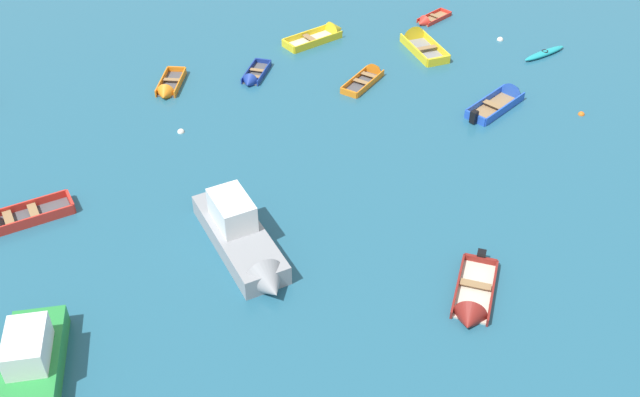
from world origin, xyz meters
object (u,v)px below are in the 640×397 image
Objects in this scene: rowboat_red_back_row_center at (6,221)px; mooring_buoy_far_field at (500,40)px; rowboat_maroon_far_right at (471,308)px; motor_launch_green_foreground_center at (28,385)px; rowboat_red_cluster_inner at (427,21)px; mooring_buoy_near_foreground at (181,132)px; rowboat_orange_near_camera at (168,90)px; mooring_buoy_trailing at (581,115)px; motor_launch_grey_center at (243,240)px; rowboat_deep_blue_outer_left at (252,79)px; rowboat_blue_midfield_left at (505,98)px; rowboat_yellow_back_row_right at (326,34)px; rowboat_yellow_back_row_left at (417,41)px; rowboat_orange_far_back at (371,75)px; kayak_turquoise_midfield_right at (544,53)px.

rowboat_red_back_row_center reaches higher than mooring_buoy_far_field.
motor_launch_green_foreground_center is at bearing -176.90° from rowboat_maroon_far_right.
rowboat_red_cluster_inner is 34.77m from motor_launch_green_foreground_center.
rowboat_maroon_far_right is at bearing -54.72° from mooring_buoy_near_foreground.
rowboat_red_back_row_center is at bearing 154.50° from rowboat_maroon_far_right.
mooring_buoy_trailing is at bearing -17.00° from rowboat_orange_near_camera.
motor_launch_grey_center is at bearing -158.84° from mooring_buoy_trailing.
rowboat_deep_blue_outer_left is 14.63m from rowboat_blue_midfield_left.
rowboat_red_back_row_center is (-18.73, 8.93, 0.05)m from rowboat_maroon_far_right.
motor_launch_grey_center reaches higher than mooring_buoy_far_field.
motor_launch_green_foreground_center is 29.94m from rowboat_yellow_back_row_right.
motor_launch_grey_center reaches higher than rowboat_orange_near_camera.
motor_launch_grey_center reaches higher than rowboat_red_back_row_center.
mooring_buoy_trailing is at bearing -22.51° from rowboat_deep_blue_outer_left.
rowboat_red_cluster_inner reaches higher than mooring_buoy_trailing.
rowboat_maroon_far_right is 24.61m from rowboat_yellow_back_row_right.
rowboat_yellow_back_row_left reaches higher than mooring_buoy_near_foreground.
rowboat_yellow_back_row_left is at bearing 47.82° from motor_launch_green_foreground_center.
rowboat_blue_midfield_left is (13.73, -5.06, 0.07)m from rowboat_deep_blue_outer_left.
rowboat_maroon_far_right is 1.31× the size of rowboat_deep_blue_outer_left.
rowboat_yellow_back_row_left is 5.52m from mooring_buoy_far_field.
rowboat_red_back_row_center is (-24.95, -16.43, 0.10)m from rowboat_red_cluster_inner.
rowboat_orange_far_back is at bearing -137.64° from rowboat_yellow_back_row_left.
rowboat_red_back_row_center is 31.67m from mooring_buoy_far_field.
rowboat_red_back_row_center is (-17.87, -15.66, 0.01)m from rowboat_yellow_back_row_right.
mooring_buoy_far_field is (20.79, 6.91, 0.00)m from mooring_buoy_near_foreground.
rowboat_red_cluster_inner is 0.68× the size of rowboat_blue_midfield_left.
rowboat_deep_blue_outer_left reaches higher than mooring_buoy_near_foreground.
rowboat_maroon_far_right reaches higher than rowboat_red_cluster_inner.
rowboat_yellow_back_row_right is (15.70, 25.49, -0.45)m from motor_launch_green_foreground_center.
rowboat_deep_blue_outer_left is 0.94× the size of rowboat_orange_far_back.
rowboat_yellow_back_row_right is (-7.07, -0.78, 0.09)m from rowboat_red_cluster_inner.
motor_launch_green_foreground_center reaches higher than rowboat_red_back_row_center.
rowboat_yellow_back_row_left is 1.01× the size of rowboat_yellow_back_row_right.
rowboat_red_cluster_inner is at bearing 60.99° from rowboat_yellow_back_row_left.
rowboat_red_cluster_inner is 25.04m from motor_launch_grey_center.
motor_launch_grey_center is at bearing -77.35° from mooring_buoy_near_foreground.
rowboat_maroon_far_right is at bearing -103.77° from rowboat_red_cluster_inner.
mooring_buoy_far_field is at bearing -13.27° from rowboat_yellow_back_row_right.
rowboat_red_cluster_inner is at bearing 76.23° from rowboat_maroon_far_right.
rowboat_yellow_back_row_right is 12.51× the size of mooring_buoy_trailing.
mooring_buoy_trailing is (4.84, -12.76, -0.13)m from rowboat_red_cluster_inner.
rowboat_red_back_row_center is 12.49× the size of mooring_buoy_trailing.
motor_launch_green_foreground_center reaches higher than rowboat_yellow_back_row_right.
rowboat_red_cluster_inner is at bearing 110.79° from mooring_buoy_trailing.
mooring_buoy_near_foreground is (-18.12, 0.35, -0.22)m from rowboat_blue_midfield_left.
rowboat_red_cluster_inner is 8.54m from rowboat_orange_far_back.
motor_launch_green_foreground_center is at bearing -77.57° from rowboat_red_back_row_center.
kayak_turquoise_midfield_right is 23.11m from mooring_buoy_near_foreground.
rowboat_yellow_back_row_left reaches higher than rowboat_blue_midfield_left.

